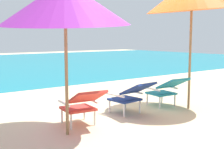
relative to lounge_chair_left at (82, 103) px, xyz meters
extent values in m
plane|color=beige|center=(1.12, 4.43, -0.40)|extent=(40.00, 40.00, 0.00)
cube|color=red|center=(0.02, 0.17, -0.12)|extent=(0.57, 0.56, 0.04)
cube|color=red|center=(-0.02, -0.19, 0.15)|extent=(0.58, 0.57, 0.27)
cylinder|color=white|center=(-0.17, 0.41, -0.27)|extent=(0.04, 0.04, 0.26)
cylinder|color=white|center=(0.26, 0.36, -0.27)|extent=(0.04, 0.04, 0.26)
cylinder|color=white|center=(-0.22, -0.01, -0.27)|extent=(0.04, 0.04, 0.26)
cylinder|color=white|center=(0.21, -0.06, -0.27)|extent=(0.04, 0.04, 0.26)
cube|color=white|center=(-0.24, 0.20, 0.00)|extent=(0.09, 0.50, 0.03)
cube|color=white|center=(0.28, 0.14, 0.00)|extent=(0.09, 0.50, 0.03)
cube|color=navy|center=(1.16, 0.28, -0.12)|extent=(0.56, 0.54, 0.04)
cube|color=navy|center=(1.19, -0.09, 0.15)|extent=(0.56, 0.55, 0.27)
cylinder|color=white|center=(0.93, 0.47, -0.27)|extent=(0.04, 0.04, 0.26)
cylinder|color=white|center=(1.37, 0.50, -0.27)|extent=(0.04, 0.04, 0.26)
cylinder|color=white|center=(0.96, 0.05, -0.27)|extent=(0.04, 0.04, 0.26)
cylinder|color=white|center=(1.40, 0.08, -0.27)|extent=(0.04, 0.04, 0.26)
cube|color=white|center=(0.91, 0.26, 0.00)|extent=(0.07, 0.50, 0.03)
cube|color=white|center=(1.42, 0.29, 0.00)|extent=(0.07, 0.50, 0.03)
cube|color=teal|center=(2.23, 0.29, -0.12)|extent=(0.56, 0.54, 0.04)
cube|color=teal|center=(2.20, -0.07, 0.15)|extent=(0.56, 0.56, 0.27)
cylinder|color=white|center=(2.03, 0.52, -0.27)|extent=(0.04, 0.04, 0.26)
cylinder|color=white|center=(2.46, 0.49, -0.27)|extent=(0.04, 0.04, 0.26)
cylinder|color=white|center=(1.99, 0.10, -0.27)|extent=(0.04, 0.04, 0.26)
cylinder|color=white|center=(2.43, 0.07, -0.27)|extent=(0.04, 0.04, 0.26)
cube|color=white|center=(1.97, 0.32, 0.00)|extent=(0.07, 0.50, 0.03)
cube|color=white|center=(2.49, 0.27, 0.00)|extent=(0.07, 0.50, 0.03)
cylinder|color=olive|center=(-0.41, -0.22, 0.46)|extent=(0.05, 0.05, 1.73)
cone|color=purple|center=(-0.41, -0.22, 1.62)|extent=(2.80, 2.81, 0.80)
cylinder|color=olive|center=(2.49, -0.26, 0.64)|extent=(0.05, 0.05, 2.10)
camera|label=1|loc=(-2.59, -4.26, 1.12)|focal=47.95mm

